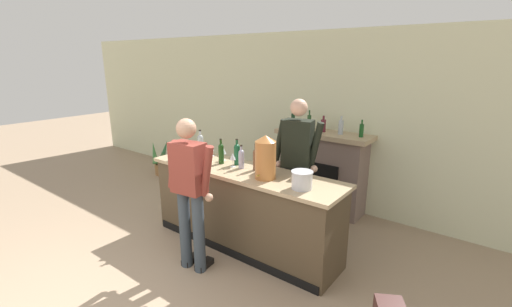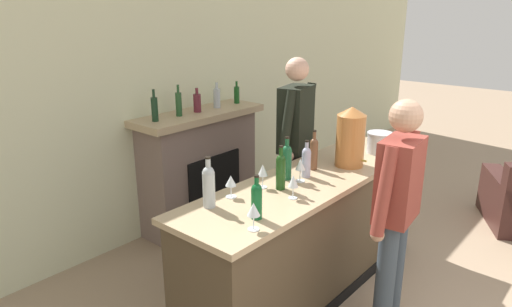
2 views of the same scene
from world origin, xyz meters
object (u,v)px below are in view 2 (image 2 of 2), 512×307
at_px(wine_bottle_port_short, 281,170).
at_px(wine_bottle_burgundy_dark, 209,185).
at_px(wine_glass_mid_counter, 231,182).
at_px(fireplace_stone, 200,168).
at_px(wine_bottle_chardonnay_pale, 287,160).
at_px(wine_glass_by_dispenser, 263,171).
at_px(wine_bottle_riesling_slim, 314,152).
at_px(person_bartender, 295,148).
at_px(wine_bottle_merlot_tall, 257,199).
at_px(wine_glass_front_right, 293,182).
at_px(wine_glass_near_bucket, 254,210).
at_px(person_customer, 395,215).
at_px(ice_bucket_steel, 379,143).
at_px(copper_dispenser, 351,136).
at_px(wine_glass_back_row, 300,165).
at_px(wine_bottle_cabernet_heavy, 306,161).

height_order(wine_bottle_port_short, wine_bottle_burgundy_dark, wine_bottle_burgundy_dark).
relative_size(wine_bottle_burgundy_dark, wine_glass_mid_counter, 2.19).
bearing_deg(fireplace_stone, wine_bottle_chardonnay_pale, -107.20).
xyz_separation_m(wine_glass_mid_counter, wine_glass_by_dispenser, (0.28, -0.05, 0.02)).
height_order(wine_bottle_chardonnay_pale, wine_bottle_riesling_slim, wine_bottle_chardonnay_pale).
xyz_separation_m(person_bartender, wine_bottle_merlot_tall, (-1.33, -0.66, 0.11)).
relative_size(wine_glass_front_right, wine_glass_by_dispenser, 0.97).
height_order(wine_bottle_chardonnay_pale, wine_glass_front_right, wine_bottle_chardonnay_pale).
height_order(fireplace_stone, wine_glass_by_dispenser, fireplace_stone).
height_order(person_bartender, wine_glass_mid_counter, person_bartender).
height_order(person_bartender, wine_glass_near_bucket, person_bartender).
height_order(person_customer, wine_bottle_burgundy_dark, person_customer).
height_order(ice_bucket_steel, wine_glass_near_bucket, ice_bucket_steel).
bearing_deg(copper_dispenser, wine_bottle_chardonnay_pale, 160.84).
distance_m(wine_bottle_riesling_slim, wine_glass_near_bucket, 1.17).
height_order(copper_dispenser, wine_glass_back_row, copper_dispenser).
relative_size(wine_bottle_port_short, wine_bottle_burgundy_dark, 0.95).
xyz_separation_m(ice_bucket_steel, wine_glass_front_right, (-1.35, -0.03, 0.03)).
relative_size(wine_bottle_chardonnay_pale, wine_glass_mid_counter, 2.12).
bearing_deg(wine_glass_front_right, copper_dispenser, 3.65).
relative_size(copper_dispenser, wine_glass_near_bucket, 2.88).
bearing_deg(wine_glass_near_bucket, wine_bottle_chardonnay_pale, 24.10).
xyz_separation_m(wine_bottle_port_short, wine_glass_by_dispenser, (-0.06, 0.11, -0.02)).
relative_size(copper_dispenser, wine_glass_front_right, 2.89).
height_order(wine_bottle_port_short, wine_glass_by_dispenser, wine_bottle_port_short).
distance_m(wine_bottle_riesling_slim, wine_glass_by_dispenser, 0.58).
relative_size(wine_bottle_burgundy_dark, wine_glass_by_dispenser, 1.94).
bearing_deg(wine_bottle_riesling_slim, wine_bottle_port_short, -173.43).
bearing_deg(person_bartender, wine_bottle_cabernet_heavy, -137.50).
bearing_deg(wine_glass_front_right, wine_bottle_chardonnay_pale, 43.37).
distance_m(wine_bottle_port_short, wine_glass_by_dispenser, 0.13).
distance_m(wine_bottle_merlot_tall, wine_bottle_riesling_slim, 1.02).
distance_m(fireplace_stone, wine_bottle_burgundy_dark, 1.94).
distance_m(person_customer, wine_bottle_port_short, 0.84).
height_order(wine_glass_mid_counter, wine_glass_back_row, wine_glass_back_row).
relative_size(person_customer, wine_glass_back_row, 9.58).
xyz_separation_m(wine_glass_mid_counter, wine_glass_back_row, (0.56, -0.19, 0.02)).
bearing_deg(wine_bottle_port_short, copper_dispenser, -8.31).
distance_m(wine_bottle_chardonnay_pale, wine_bottle_burgundy_dark, 0.75).
relative_size(wine_bottle_riesling_slim, wine_glass_near_bucket, 1.90).
relative_size(copper_dispenser, wine_bottle_riesling_slim, 1.52).
bearing_deg(person_customer, ice_bucket_steel, 31.59).
bearing_deg(wine_bottle_port_short, fireplace_stone, 67.48).
relative_size(person_bartender, wine_bottle_chardonnay_pale, 5.57).
distance_m(wine_bottle_port_short, wine_bottle_burgundy_dark, 0.58).
distance_m(wine_bottle_merlot_tall, wine_glass_front_right, 0.40).
bearing_deg(wine_glass_by_dispenser, person_bartender, 21.76).
distance_m(wine_glass_mid_counter, wine_glass_back_row, 0.59).
bearing_deg(ice_bucket_steel, wine_glass_front_right, -178.86).
bearing_deg(wine_glass_by_dispenser, person_customer, -70.46).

